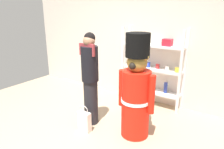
% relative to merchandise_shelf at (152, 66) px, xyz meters
% --- Properties ---
extents(ground_plane, '(6.40, 6.40, 0.00)m').
position_rel_merchandise_shelf_xyz_m(ground_plane, '(-0.41, -1.98, -0.86)').
color(ground_plane, tan).
extents(back_wall, '(6.40, 0.12, 2.60)m').
position_rel_merchandise_shelf_xyz_m(back_wall, '(-0.41, 0.22, 0.44)').
color(back_wall, silver).
rests_on(back_wall, ground_plane).
extents(merchandise_shelf, '(1.34, 0.35, 1.68)m').
position_rel_merchandise_shelf_xyz_m(merchandise_shelf, '(0.00, 0.00, 0.00)').
color(merchandise_shelf, white).
rests_on(merchandise_shelf, ground_plane).
extents(teddy_bear_guard, '(0.63, 0.48, 1.70)m').
position_rel_merchandise_shelf_xyz_m(teddy_bear_guard, '(0.29, -1.28, -0.09)').
color(teddy_bear_guard, red).
rests_on(teddy_bear_guard, ground_plane).
extents(person_shopper, '(0.31, 0.30, 1.67)m').
position_rel_merchandise_shelf_xyz_m(person_shopper, '(-0.57, -1.39, 0.02)').
color(person_shopper, black).
rests_on(person_shopper, ground_plane).
extents(shopping_bag, '(0.24, 0.10, 0.48)m').
position_rel_merchandise_shelf_xyz_m(shopping_bag, '(-0.48, -1.68, -0.68)').
color(shopping_bag, silver).
rests_on(shopping_bag, ground_plane).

